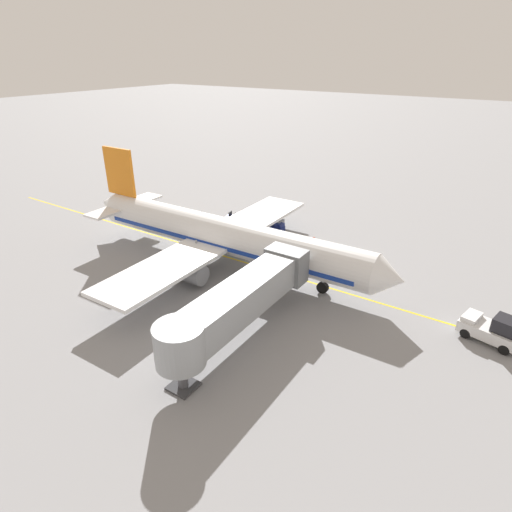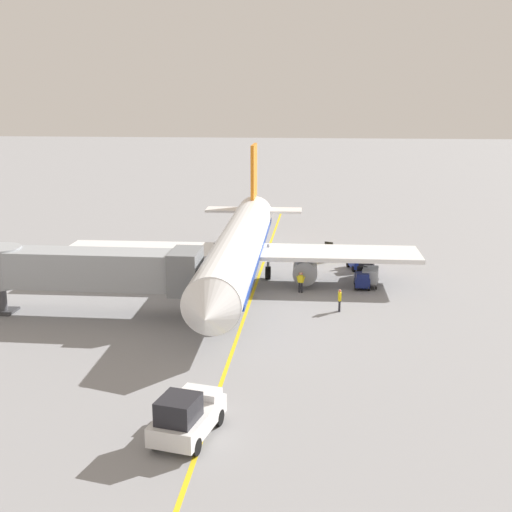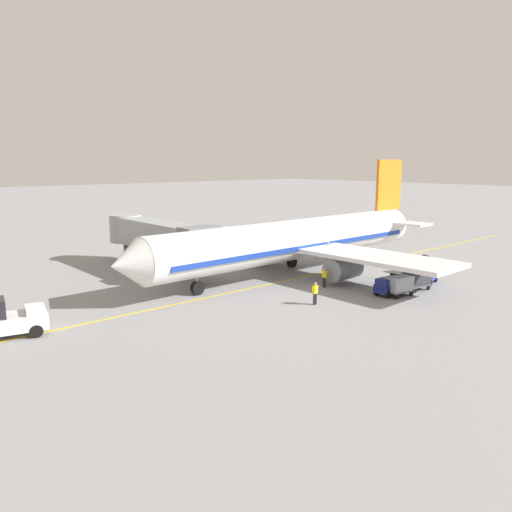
% 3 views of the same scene
% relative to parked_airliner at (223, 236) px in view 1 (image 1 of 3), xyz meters
% --- Properties ---
extents(ground_plane, '(400.00, 400.00, 0.00)m').
position_rel_parked_airliner_xyz_m(ground_plane, '(-1.38, 0.77, -3.19)').
color(ground_plane, gray).
extents(gate_lead_in_line, '(0.24, 80.00, 0.01)m').
position_rel_parked_airliner_xyz_m(gate_lead_in_line, '(-1.38, 0.77, -3.18)').
color(gate_lead_in_line, gold).
rests_on(gate_lead_in_line, ground).
extents(parked_airliner, '(30.09, 37.26, 10.63)m').
position_rel_parked_airliner_xyz_m(parked_airliner, '(0.00, 0.00, 0.00)').
color(parked_airliner, white).
rests_on(parked_airliner, ground).
extents(jet_bridge, '(16.39, 3.50, 4.98)m').
position_rel_parked_airliner_xyz_m(jet_bridge, '(9.83, 9.11, 0.27)').
color(jet_bridge, '#93999E').
rests_on(jet_bridge, ground).
extents(pushback_tractor, '(3.08, 4.77, 2.40)m').
position_rel_parked_airliner_xyz_m(pushback_tractor, '(-0.70, 25.69, -2.09)').
color(pushback_tractor, silver).
rests_on(pushback_tractor, ground).
extents(baggage_tug_lead, '(1.33, 2.53, 1.62)m').
position_rel_parked_airliner_xyz_m(baggage_tug_lead, '(-10.23, 0.16, -2.47)').
color(baggage_tug_lead, navy).
rests_on(baggage_tug_lead, ground).
extents(baggage_tug_trailing, '(2.18, 2.77, 1.62)m').
position_rel_parked_airliner_xyz_m(baggage_tug_trailing, '(-7.23, -9.13, -2.47)').
color(baggage_tug_trailing, gold).
rests_on(baggage_tug_trailing, ground).
extents(baggage_tug_spare, '(1.83, 2.72, 1.62)m').
position_rel_parked_airliner_xyz_m(baggage_tug_spare, '(-10.10, -5.74, -2.47)').
color(baggage_tug_spare, '#1E339E').
rests_on(baggage_tug_spare, ground).
extents(baggage_cart_front, '(1.59, 2.97, 1.58)m').
position_rel_parked_airliner_xyz_m(baggage_cart_front, '(-10.91, -0.23, -2.24)').
color(baggage_cart_front, '#4C4C51').
rests_on(baggage_cart_front, ground).
extents(baggage_cart_second_in_train, '(1.59, 2.97, 1.58)m').
position_rel_parked_airliner_xyz_m(baggage_cart_second_in_train, '(-10.78, -3.00, -2.24)').
color(baggage_cart_second_in_train, '#4C4C51').
rests_on(baggage_cart_second_in_train, ground).
extents(ground_crew_wing_walker, '(0.25, 0.73, 1.69)m').
position_rel_parked_airliner_xyz_m(ground_crew_wing_walker, '(-8.21, 6.50, -2.23)').
color(ground_crew_wing_walker, '#232328').
rests_on(ground_crew_wing_walker, ground).
extents(ground_crew_loader, '(0.72, 0.33, 1.69)m').
position_rel_parked_airliner_xyz_m(ground_crew_loader, '(-5.20, 2.04, -2.23)').
color(ground_crew_loader, '#232328').
rests_on(ground_crew_loader, ground).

